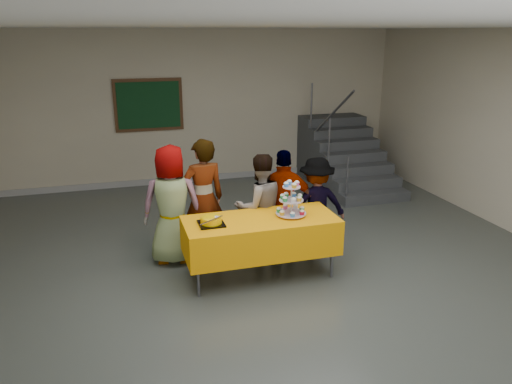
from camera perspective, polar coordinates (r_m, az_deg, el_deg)
The scene contains 11 objects.
room_shell at distance 5.23m, azimuth 3.69°, elevation 8.87°, with size 10.00×10.04×3.02m.
bake_table at distance 6.17m, azimuth 0.53°, elevation -4.92°, with size 1.88×0.78×0.77m.
cupcake_stand at distance 6.15m, azimuth 4.05°, elevation -1.13°, with size 0.38×0.38×0.44m.
bear_cake at distance 5.91m, azimuth -5.14°, elevation -3.19°, with size 0.32×0.36×0.12m.
schoolchild_a at distance 6.58m, azimuth -9.60°, elevation -1.49°, with size 0.78×0.50×1.59m, color slate.
schoolchild_b at distance 6.67m, azimuth -6.05°, elevation -0.80°, with size 0.60×0.39×1.64m, color slate.
schoolchild_c at distance 6.65m, azimuth 0.44°, elevation -1.68°, with size 0.70×0.55×1.44m, color slate.
schoolchild_d at distance 6.77m, azimuth 3.23°, elevation -1.24°, with size 0.86×0.36×1.46m, color slate.
schoolchild_e at distance 6.93m, azimuth 6.87°, elevation -1.45°, with size 0.86×0.50×1.33m, color slate.
staircase at distance 10.31m, azimuth 9.81°, elevation 3.84°, with size 1.30×2.40×2.04m.
noticeboard at distance 9.91m, azimuth -12.17°, elevation 9.69°, with size 1.30×0.05×1.00m.
Camera 1 is at (-1.78, -4.83, 2.95)m, focal length 35.00 mm.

